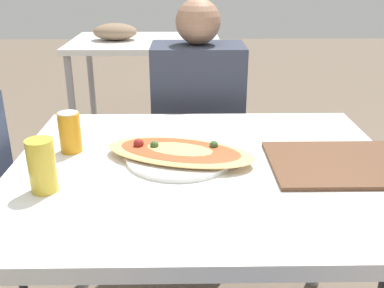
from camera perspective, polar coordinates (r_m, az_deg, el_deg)
dining_table at (r=1.32m, az=1.56°, el=-5.68°), size 1.11×0.93×0.76m
chair_far_seated at (r=2.11m, az=0.50°, el=0.67°), size 0.40×0.40×0.94m
person_seated at (r=1.95m, az=0.60°, el=3.86°), size 0.39×0.27×1.17m
pizza_main at (r=1.32m, az=-1.61°, el=-1.20°), size 0.49×0.33×0.05m
soda_can at (r=1.41m, az=-15.25°, el=1.45°), size 0.07×0.07×0.12m
drink_glass at (r=1.18m, az=-18.51°, el=-2.63°), size 0.07×0.07×0.14m
serving_tray at (r=1.36m, az=18.92°, el=-2.35°), size 0.43×0.31×0.01m
background_table at (r=3.43m, az=-6.56°, el=12.03°), size 1.10×0.80×0.88m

